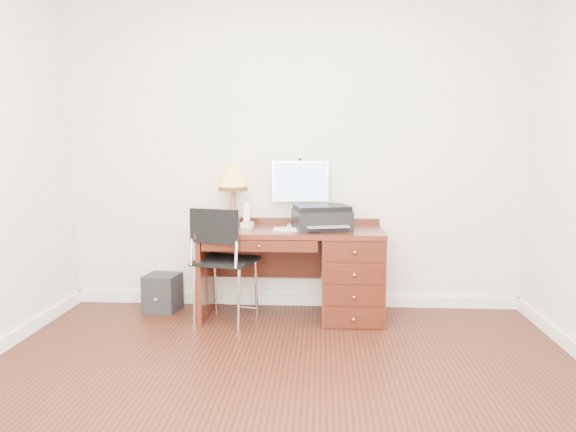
# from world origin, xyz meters

# --- Properties ---
(ground) EXTENTS (4.00, 4.00, 0.00)m
(ground) POSITION_xyz_m (0.00, 0.00, 0.00)
(ground) COLOR black
(ground) RESTS_ON ground
(room_shell) EXTENTS (4.00, 4.00, 4.00)m
(room_shell) POSITION_xyz_m (0.00, 0.63, 0.05)
(room_shell) COLOR silver
(room_shell) RESTS_ON ground
(desk) EXTENTS (1.50, 0.67, 0.75)m
(desk) POSITION_xyz_m (0.32, 1.40, 0.41)
(desk) COLOR #551E12
(desk) RESTS_ON ground
(monitor) EXTENTS (0.49, 0.17, 0.56)m
(monitor) POSITION_xyz_m (0.06, 1.61, 1.10)
(monitor) COLOR silver
(monitor) RESTS_ON desk
(keyboard) EXTENTS (0.43, 0.13, 0.02)m
(keyboard) POSITION_xyz_m (0.07, 1.33, 0.76)
(keyboard) COLOR white
(keyboard) RESTS_ON desk
(mouse_pad) EXTENTS (0.21, 0.21, 0.04)m
(mouse_pad) POSITION_xyz_m (0.17, 1.29, 0.76)
(mouse_pad) COLOR black
(mouse_pad) RESTS_ON desk
(printer) EXTENTS (0.52, 0.45, 0.20)m
(printer) POSITION_xyz_m (0.25, 1.39, 0.85)
(printer) COLOR black
(printer) RESTS_ON desk
(leg_lamp) EXTENTS (0.25, 0.25, 0.51)m
(leg_lamp) POSITION_xyz_m (-0.52, 1.59, 1.12)
(leg_lamp) COLOR black
(leg_lamp) RESTS_ON desk
(phone) EXTENTS (0.10, 0.10, 0.20)m
(phone) POSITION_xyz_m (-0.38, 1.46, 0.81)
(phone) COLOR white
(phone) RESTS_ON desk
(pen_cup) EXTENTS (0.07, 0.07, 0.09)m
(pen_cup) POSITION_xyz_m (0.10, 1.49, 0.80)
(pen_cup) COLOR black
(pen_cup) RESTS_ON desk
(chair) EXTENTS (0.54, 0.55, 0.95)m
(chair) POSITION_xyz_m (-0.53, 1.18, 0.58)
(chair) COLOR black
(chair) RESTS_ON ground
(equipment_box) EXTENTS (0.31, 0.31, 0.32)m
(equipment_box) POSITION_xyz_m (-1.14, 1.50, 0.16)
(equipment_box) COLOR black
(equipment_box) RESTS_ON ground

